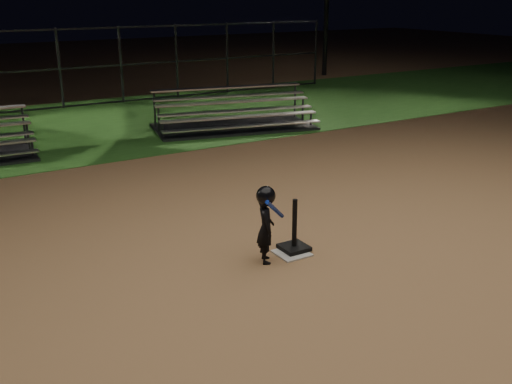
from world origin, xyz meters
name	(u,v)px	position (x,y,z in m)	size (l,w,h in m)	color
ground	(292,254)	(0.00, 0.00, 0.00)	(80.00, 80.00, 0.00)	#A4754A
grass_strip	(91,125)	(0.00, 10.00, 0.01)	(60.00, 8.00, 0.01)	#285C1D
home_plate	(292,253)	(0.00, 0.00, 0.01)	(0.45, 0.45, 0.02)	beige
batting_tee	(294,240)	(0.09, 0.07, 0.16)	(0.38, 0.38, 0.77)	black
child_batter	(266,222)	(-0.45, -0.01, 0.59)	(0.51, 0.56, 1.11)	black
bleacher_right	(234,121)	(3.27, 7.60, 0.22)	(4.63, 2.95, 1.05)	silver
backstop_fence	(60,69)	(0.00, 13.00, 1.25)	(20.08, 0.08, 2.50)	#38383D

